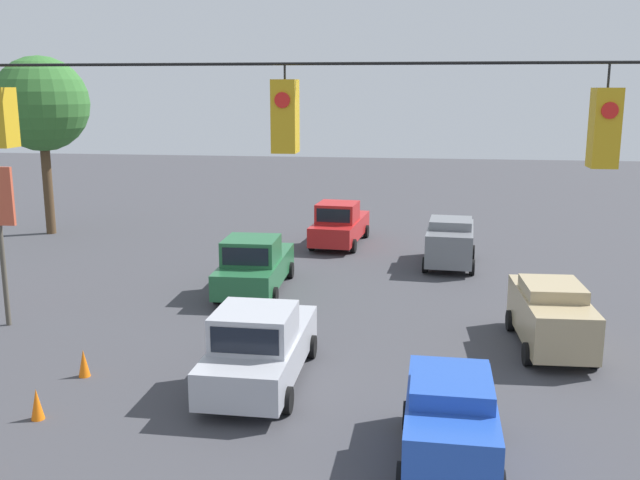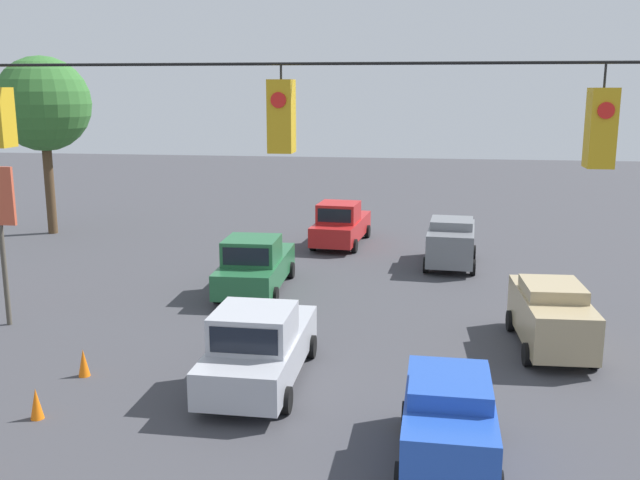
{
  "view_description": "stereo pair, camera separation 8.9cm",
  "coord_description": "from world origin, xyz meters",
  "px_view_note": "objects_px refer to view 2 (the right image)",
  "views": [
    {
      "loc": [
        -1.76,
        7.44,
        7.44
      ],
      "look_at": [
        1.12,
        -13.02,
        3.02
      ],
      "focal_mm": 40.0,
      "sensor_mm": 36.0,
      "label": 1
    },
    {
      "loc": [
        -1.85,
        7.43,
        7.44
      ],
      "look_at": [
        1.12,
        -13.02,
        3.02
      ],
      "focal_mm": 40.0,
      "sensor_mm": 36.0,
      "label": 2
    }
  ],
  "objects_px": {
    "overhead_signal_span": "(288,261)",
    "pickup_truck_green_withflow_far": "(255,265)",
    "sedan_grey_oncoming_deep": "(451,242)",
    "tree_horizon_left": "(43,105)",
    "pickup_truck_red_withflow_deep": "(341,225)",
    "traffic_cone_third": "(84,363)",
    "traffic_cone_second": "(36,403)",
    "sedan_blue_crossing_near": "(449,419)",
    "pickup_truck_silver_withflow_mid": "(259,347)",
    "sedan_tan_oncoming_far": "(551,314)"
  },
  "relations": [
    {
      "from": "traffic_cone_second",
      "to": "overhead_signal_span",
      "type": "bearing_deg",
      "value": 144.86
    },
    {
      "from": "pickup_truck_green_withflow_far",
      "to": "tree_horizon_left",
      "type": "xyz_separation_m",
      "value": [
        12.99,
        -9.06,
        5.63
      ]
    },
    {
      "from": "sedan_tan_oncoming_far",
      "to": "tree_horizon_left",
      "type": "height_order",
      "value": "tree_horizon_left"
    },
    {
      "from": "sedan_blue_crossing_near",
      "to": "traffic_cone_second",
      "type": "bearing_deg",
      "value": -4.04
    },
    {
      "from": "sedan_grey_oncoming_deep",
      "to": "tree_horizon_left",
      "type": "distance_m",
      "value": 21.48
    },
    {
      "from": "sedan_tan_oncoming_far",
      "to": "traffic_cone_third",
      "type": "relative_size",
      "value": 6.11
    },
    {
      "from": "overhead_signal_span",
      "to": "tree_horizon_left",
      "type": "height_order",
      "value": "tree_horizon_left"
    },
    {
      "from": "overhead_signal_span",
      "to": "pickup_truck_green_withflow_far",
      "type": "bearing_deg",
      "value": -74.81
    },
    {
      "from": "sedan_blue_crossing_near",
      "to": "overhead_signal_span",
      "type": "bearing_deg",
      "value": 59.59
    },
    {
      "from": "sedan_grey_oncoming_deep",
      "to": "tree_horizon_left",
      "type": "relative_size",
      "value": 0.48
    },
    {
      "from": "pickup_truck_red_withflow_deep",
      "to": "pickup_truck_green_withflow_far",
      "type": "height_order",
      "value": "same"
    },
    {
      "from": "tree_horizon_left",
      "to": "sedan_grey_oncoming_deep",
      "type": "bearing_deg",
      "value": 168.55
    },
    {
      "from": "pickup_truck_green_withflow_far",
      "to": "sedan_grey_oncoming_deep",
      "type": "bearing_deg",
      "value": -146.11
    },
    {
      "from": "pickup_truck_red_withflow_deep",
      "to": "pickup_truck_green_withflow_far",
      "type": "distance_m",
      "value": 8.74
    },
    {
      "from": "traffic_cone_second",
      "to": "traffic_cone_third",
      "type": "height_order",
      "value": "same"
    },
    {
      "from": "overhead_signal_span",
      "to": "traffic_cone_third",
      "type": "relative_size",
      "value": 29.78
    },
    {
      "from": "traffic_cone_second",
      "to": "traffic_cone_third",
      "type": "relative_size",
      "value": 1.0
    },
    {
      "from": "sedan_blue_crossing_near",
      "to": "pickup_truck_green_withflow_far",
      "type": "distance_m",
      "value": 13.46
    },
    {
      "from": "pickup_truck_green_withflow_far",
      "to": "traffic_cone_second",
      "type": "height_order",
      "value": "pickup_truck_green_withflow_far"
    },
    {
      "from": "pickup_truck_silver_withflow_mid",
      "to": "traffic_cone_third",
      "type": "xyz_separation_m",
      "value": [
        4.68,
        0.24,
        -0.61
      ]
    },
    {
      "from": "pickup_truck_red_withflow_deep",
      "to": "sedan_grey_oncoming_deep",
      "type": "xyz_separation_m",
      "value": [
        -5.13,
        3.52,
        0.08
      ]
    },
    {
      "from": "pickup_truck_red_withflow_deep",
      "to": "traffic_cone_second",
      "type": "height_order",
      "value": "pickup_truck_red_withflow_deep"
    },
    {
      "from": "sedan_grey_oncoming_deep",
      "to": "traffic_cone_second",
      "type": "xyz_separation_m",
      "value": [
        9.88,
        15.94,
        -0.68
      ]
    },
    {
      "from": "pickup_truck_silver_withflow_mid",
      "to": "sedan_blue_crossing_near",
      "type": "height_order",
      "value": "pickup_truck_silver_withflow_mid"
    },
    {
      "from": "pickup_truck_red_withflow_deep",
      "to": "overhead_signal_span",
      "type": "bearing_deg",
      "value": 94.87
    },
    {
      "from": "tree_horizon_left",
      "to": "traffic_cone_third",
      "type": "bearing_deg",
      "value": 120.56
    },
    {
      "from": "pickup_truck_red_withflow_deep",
      "to": "tree_horizon_left",
      "type": "xyz_separation_m",
      "value": [
        15.21,
        -0.6,
        5.63
      ]
    },
    {
      "from": "sedan_blue_crossing_near",
      "to": "traffic_cone_third",
      "type": "xyz_separation_m",
      "value": [
        9.34,
        -3.14,
        -0.59
      ]
    },
    {
      "from": "traffic_cone_third",
      "to": "tree_horizon_left",
      "type": "distance_m",
      "value": 21.34
    },
    {
      "from": "pickup_truck_green_withflow_far",
      "to": "tree_horizon_left",
      "type": "height_order",
      "value": "tree_horizon_left"
    },
    {
      "from": "traffic_cone_third",
      "to": "pickup_truck_red_withflow_deep",
      "type": "bearing_deg",
      "value": -105.89
    },
    {
      "from": "sedan_blue_crossing_near",
      "to": "pickup_truck_silver_withflow_mid",
      "type": "bearing_deg",
      "value": -36.0
    },
    {
      "from": "pickup_truck_red_withflow_deep",
      "to": "pickup_truck_silver_withflow_mid",
      "type": "bearing_deg",
      "value": 89.47
    },
    {
      "from": "pickup_truck_green_withflow_far",
      "to": "traffic_cone_second",
      "type": "bearing_deg",
      "value": 77.05
    },
    {
      "from": "pickup_truck_silver_withflow_mid",
      "to": "sedan_grey_oncoming_deep",
      "type": "height_order",
      "value": "pickup_truck_silver_withflow_mid"
    },
    {
      "from": "pickup_truck_silver_withflow_mid",
      "to": "pickup_truck_green_withflow_far",
      "type": "xyz_separation_m",
      "value": [
        2.07,
        -8.28,
        0.0
      ]
    },
    {
      "from": "sedan_grey_oncoming_deep",
      "to": "traffic_cone_second",
      "type": "bearing_deg",
      "value": 58.22
    },
    {
      "from": "overhead_signal_span",
      "to": "sedan_tan_oncoming_far",
      "type": "xyz_separation_m",
      "value": [
        -5.57,
        -11.19,
        -4.12
      ]
    },
    {
      "from": "pickup_truck_red_withflow_deep",
      "to": "sedan_grey_oncoming_deep",
      "type": "relative_size",
      "value": 1.27
    },
    {
      "from": "overhead_signal_span",
      "to": "pickup_truck_silver_withflow_mid",
      "type": "distance_m",
      "value": 8.89
    },
    {
      "from": "sedan_tan_oncoming_far",
      "to": "traffic_cone_second",
      "type": "xyz_separation_m",
      "value": [
        12.39,
        6.39,
        -0.65
      ]
    },
    {
      "from": "pickup_truck_red_withflow_deep",
      "to": "traffic_cone_third",
      "type": "bearing_deg",
      "value": 74.11
    },
    {
      "from": "sedan_grey_oncoming_deep",
      "to": "overhead_signal_span",
      "type": "bearing_deg",
      "value": 81.62
    },
    {
      "from": "sedan_tan_oncoming_far",
      "to": "pickup_truck_silver_withflow_mid",
      "type": "height_order",
      "value": "pickup_truck_silver_withflow_mid"
    },
    {
      "from": "overhead_signal_span",
      "to": "sedan_grey_oncoming_deep",
      "type": "relative_size",
      "value": 5.06
    },
    {
      "from": "pickup_truck_red_withflow_deep",
      "to": "pickup_truck_green_withflow_far",
      "type": "relative_size",
      "value": 0.99
    },
    {
      "from": "sedan_blue_crossing_near",
      "to": "pickup_truck_red_withflow_deep",
      "type": "bearing_deg",
      "value": -77.38
    },
    {
      "from": "sedan_tan_oncoming_far",
      "to": "traffic_cone_second",
      "type": "bearing_deg",
      "value": 27.26
    },
    {
      "from": "traffic_cone_second",
      "to": "pickup_truck_green_withflow_far",
      "type": "bearing_deg",
      "value": -102.95
    },
    {
      "from": "sedan_blue_crossing_near",
      "to": "sedan_tan_oncoming_far",
      "type": "bearing_deg",
      "value": -114.01
    }
  ]
}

